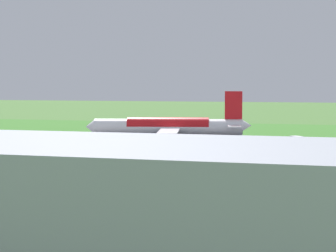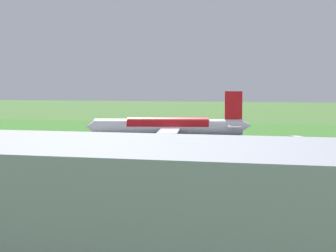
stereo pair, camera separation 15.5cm
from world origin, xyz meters
name	(u,v)px [view 1 (the left image)]	position (x,y,z in m)	size (l,w,h in m)	color
ground_plane	(162,140)	(0.00, 0.00, 0.00)	(800.00, 800.00, 0.00)	#477233
runway_asphalt	(162,140)	(0.00, 0.00, 0.03)	(600.00, 29.69, 0.06)	#47474C
apron_concrete	(91,164)	(0.00, 59.64, 0.03)	(440.00, 110.00, 0.05)	gray
grass_verge_foreground	(191,129)	(0.00, -44.01, 0.02)	(600.00, 80.00, 0.04)	#3C782B
airliner_main	(169,126)	(-2.56, -0.07, 4.35)	(53.83, 44.33, 15.88)	white
service_truck_baggage	(295,140)	(-42.87, 4.96, 1.40)	(5.51, 5.85, 2.65)	gold
service_car_followme	(327,150)	(-51.93, 23.27, 0.84)	(2.81, 4.52, 1.62)	gold
no_stopping_sign	(226,127)	(-14.90, -39.34, 1.66)	(0.60, 0.10, 2.82)	slate
traffic_cone_orange	(219,130)	(-11.60, -41.18, 0.28)	(0.40, 0.40, 0.55)	orange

